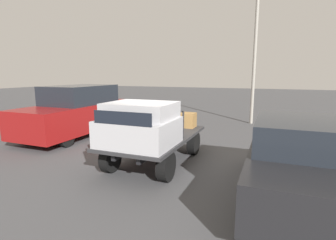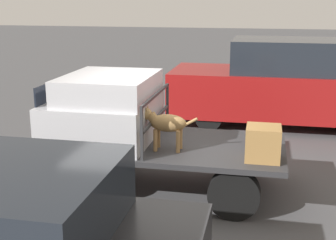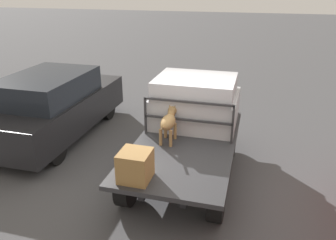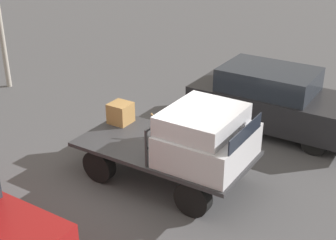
{
  "view_description": "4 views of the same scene",
  "coord_description": "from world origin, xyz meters",
  "views": [
    {
      "loc": [
        6.51,
        3.0,
        2.49
      ],
      "look_at": [
        -0.11,
        0.32,
        1.22
      ],
      "focal_mm": 28.0,
      "sensor_mm": 36.0,
      "label": 1
    },
    {
      "loc": [
        -1.44,
        6.71,
        2.94
      ],
      "look_at": [
        -0.11,
        0.32,
        1.22
      ],
      "focal_mm": 50.0,
      "sensor_mm": 36.0,
      "label": 2
    },
    {
      "loc": [
        -5.51,
        -1.15,
        3.57
      ],
      "look_at": [
        -0.11,
        0.32,
        1.22
      ],
      "focal_mm": 35.0,
      "sensor_mm": 36.0,
      "label": 3
    },
    {
      "loc": [
        4.59,
        -7.16,
        5.33
      ],
      "look_at": [
        -0.11,
        0.32,
        1.22
      ],
      "focal_mm": 50.0,
      "sensor_mm": 36.0,
      "label": 4
    }
  ],
  "objects": [
    {
      "name": "ground_plane",
      "position": [
        0.0,
        0.0,
        0.0
      ],
      "size": [
        80.0,
        80.0,
        0.0
      ],
      "primitive_type": "plane",
      "color": "#474749"
    },
    {
      "name": "flatbed_truck",
      "position": [
        0.0,
        0.0,
        0.56
      ],
      "size": [
        3.62,
        1.86,
        0.77
      ],
      "color": "black",
      "rests_on": "ground"
    },
    {
      "name": "truck_cab",
      "position": [
        0.95,
        0.0,
        1.26
      ],
      "size": [
        1.55,
        1.74,
        1.03
      ],
      "color": "#B7B7BC",
      "rests_on": "flatbed_truck"
    },
    {
      "name": "truck_headboard",
      "position": [
        0.14,
        0.0,
        1.28
      ],
      "size": [
        0.04,
        1.74,
        0.77
      ],
      "color": "#2D2D30",
      "rests_on": "flatbed_truck"
    },
    {
      "name": "dog",
      "position": [
        -0.06,
        0.32,
        1.17
      ],
      "size": [
        0.88,
        0.26,
        0.65
      ],
      "rotation": [
        0.0,
        0.0,
        -0.04
      ],
      "color": "#9E7547",
      "rests_on": "flatbed_truck"
    },
    {
      "name": "cargo_crate",
      "position": [
        -1.48,
        0.47,
        1.0
      ],
      "size": [
        0.47,
        0.47,
        0.47
      ],
      "color": "olive",
      "rests_on": "flatbed_truck"
    },
    {
      "name": "parked_pickup_far",
      "position": [
        -1.92,
        -4.37,
        0.98
      ],
      "size": [
        5.14,
        2.02,
        2.01
      ],
      "rotation": [
        0.0,
        0.0,
        0.07
      ],
      "color": "black",
      "rests_on": "ground"
    }
  ]
}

